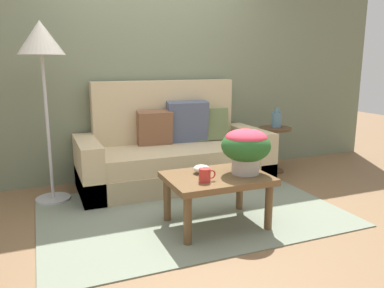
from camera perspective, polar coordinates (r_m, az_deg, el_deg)
The scene contains 11 objects.
ground_plane at distance 3.48m, azimuth -0.09°, elevation -10.27°, with size 14.00×14.00×0.00m, color brown.
wall_back at distance 4.50m, azimuth -6.76°, elevation 12.14°, with size 6.40×0.12×2.67m, color slate.
area_rug at distance 3.50m, azimuth -0.25°, elevation -10.04°, with size 2.60×1.76×0.01m, color gray.
couch at distance 4.23m, azimuth -2.72°, elevation -1.46°, with size 2.07×0.86×1.13m.
coffee_table at distance 3.11m, azimuth 3.74°, elevation -5.91°, with size 0.82×0.59×0.43m.
side_table at distance 4.74m, azimuth 12.27°, elevation 0.39°, with size 0.39×0.39×0.55m.
floor_lamp at distance 3.79m, azimuth -21.64°, elevation 13.04°, with size 0.42×0.42×1.70m.
potted_plant at distance 3.11m, azimuth 8.08°, elevation -0.30°, with size 0.40×0.40×0.37m.
coffee_mug at distance 2.91m, azimuth 1.98°, elevation -4.67°, with size 0.14×0.09×0.10m.
snack_bowl at distance 3.13m, azimuth 1.39°, elevation -3.73°, with size 0.14×0.14×0.07m.
table_vase at distance 4.72m, azimuth 12.54°, elevation 3.64°, with size 0.12×0.12×0.24m.
Camera 1 is at (-1.21, -2.98, 1.33)m, focal length 35.59 mm.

